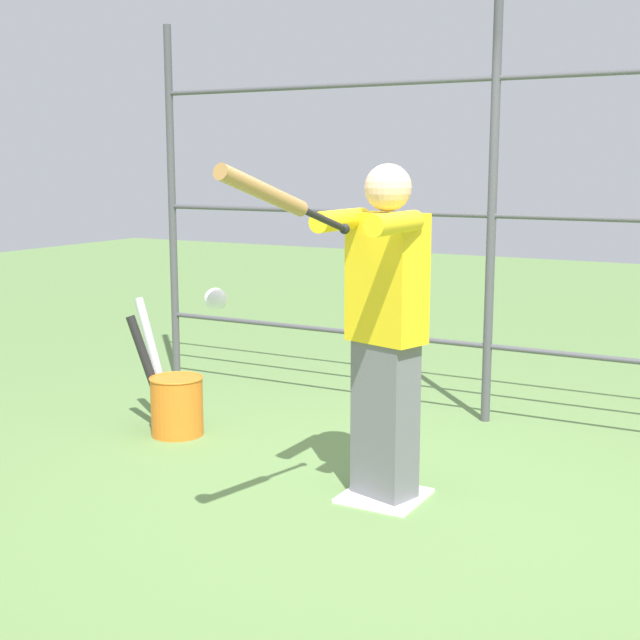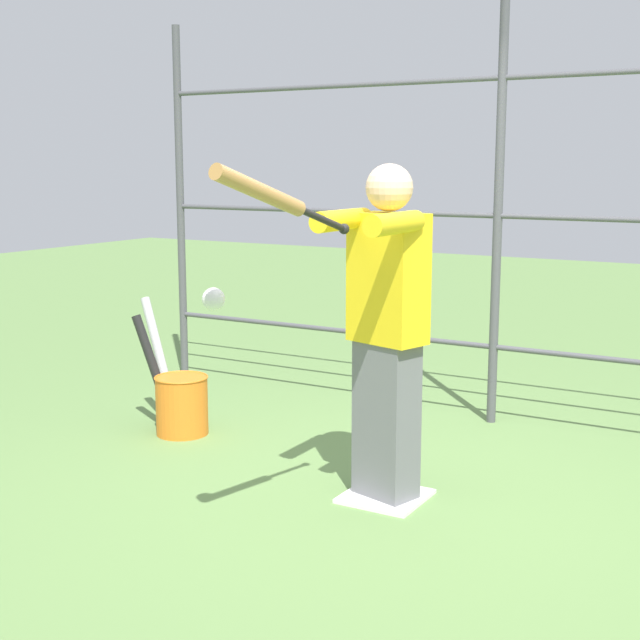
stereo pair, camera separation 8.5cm
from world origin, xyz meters
name	(u,v)px [view 2 (the right image)]	position (x,y,z in m)	size (l,w,h in m)	color
ground_plane	(385,498)	(0.00, 0.00, 0.00)	(24.00, 24.00, 0.00)	#608447
home_plate	(385,496)	(0.00, 0.00, 0.01)	(0.40, 0.40, 0.02)	white
fence_backstop	(498,216)	(0.00, -1.60, 1.37)	(5.26, 0.06, 2.74)	#4C4C51
batter	(386,323)	(0.00, 0.02, 0.92)	(0.42, 0.66, 1.70)	slate
baseball_bat_swinging	(272,197)	(0.03, 0.99, 1.57)	(0.11, 0.90, 0.31)	black
softball_in_flight	(214,299)	(0.30, 1.02, 1.15)	(0.10, 0.10, 0.10)	white
bat_bucket	(179,400)	(1.64, -0.35, 0.22)	(0.62, 0.36, 0.84)	orange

